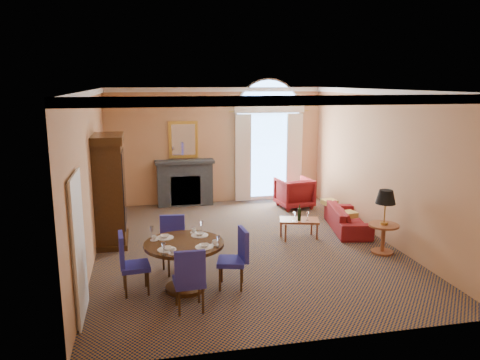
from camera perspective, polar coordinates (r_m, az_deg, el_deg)
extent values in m
plane|color=#111C37|center=(9.85, 0.61, -8.02)|extent=(7.50, 7.50, 0.00)
cube|color=tan|center=(13.06, -2.97, 4.18)|extent=(6.00, 0.04, 3.20)
cube|color=tan|center=(9.25, -17.81, 0.39)|extent=(0.04, 7.50, 3.20)
cube|color=tan|center=(10.48, 16.86, 1.76)|extent=(0.04, 7.50, 3.20)
cube|color=white|center=(9.26, 0.65, 10.94)|extent=(6.00, 7.50, 0.04)
cube|color=white|center=(9.26, 0.65, 10.57)|extent=(6.00, 7.50, 0.12)
cube|color=white|center=(7.09, -19.06, -7.94)|extent=(0.08, 0.90, 2.06)
cube|color=#353A3F|center=(12.93, -6.72, -0.46)|extent=(1.50, 0.40, 1.20)
cube|color=#353A3F|center=(12.78, -6.78, 2.31)|extent=(1.60, 0.46, 0.08)
cube|color=gold|center=(12.90, -6.92, 4.91)|extent=(0.80, 0.04, 1.00)
cube|color=silver|center=(12.88, -6.92, 4.90)|extent=(0.64, 0.02, 0.84)
cube|color=white|center=(13.41, 3.41, 2.87)|extent=(1.90, 0.04, 2.50)
cube|color=#92C0F5|center=(13.40, 3.42, 2.86)|extent=(1.70, 0.02, 2.30)
cylinder|color=white|center=(13.27, 3.48, 8.21)|extent=(1.90, 0.04, 1.90)
cube|color=beige|center=(13.11, 0.38, 2.68)|extent=(0.45, 0.06, 2.45)
cube|color=beige|center=(13.51, 6.62, 2.88)|extent=(0.45, 0.06, 2.45)
cube|color=beige|center=(13.14, 3.63, 8.82)|extent=(2.00, 0.08, 0.30)
cube|color=black|center=(10.10, -15.62, -1.65)|extent=(0.59, 1.07, 2.13)
cube|color=black|center=(9.90, -16.00, 4.85)|extent=(0.66, 1.17, 0.17)
cube|color=black|center=(10.37, -15.31, -7.09)|extent=(0.66, 1.17, 0.11)
cylinder|color=black|center=(7.66, -6.84, -7.76)|extent=(1.30, 1.30, 0.05)
cylinder|color=black|center=(7.81, -6.76, -10.58)|extent=(0.17, 0.17, 0.76)
cylinder|color=black|center=(7.95, -6.70, -12.90)|extent=(0.65, 0.65, 0.06)
cylinder|color=white|center=(7.95, -4.94, -6.73)|extent=(0.29, 0.29, 0.01)
imported|color=white|center=(7.95, -4.95, -6.56)|extent=(0.15, 0.15, 0.04)
imported|color=white|center=(8.10, -5.66, -6.12)|extent=(0.09, 0.09, 0.07)
cylinder|color=white|center=(7.91, -9.15, -6.95)|extent=(0.29, 0.29, 0.01)
imported|color=white|center=(7.90, -9.16, -6.78)|extent=(0.15, 0.15, 0.04)
imported|color=white|center=(7.82, -10.44, -6.94)|extent=(0.09, 0.09, 0.07)
cylinder|color=white|center=(7.36, -8.91, -8.39)|extent=(0.29, 0.29, 0.01)
imported|color=white|center=(7.35, -8.92, -8.21)|extent=(0.15, 0.15, 0.04)
imported|color=white|center=(7.19, -8.21, -8.58)|extent=(0.09, 0.09, 0.07)
cylinder|color=white|center=(7.41, -4.38, -8.14)|extent=(0.29, 0.29, 0.01)
imported|color=white|center=(7.40, -4.38, -7.96)|extent=(0.15, 0.15, 0.04)
imported|color=white|center=(7.49, -3.10, -7.60)|extent=(0.09, 0.09, 0.07)
cube|color=navy|center=(8.51, -7.91, -8.22)|extent=(0.53, 0.53, 0.08)
cube|color=navy|center=(8.61, -8.23, -5.95)|extent=(0.45, 0.12, 0.53)
cylinder|color=black|center=(8.80, -7.11, -9.19)|extent=(0.03, 0.03, 0.41)
cylinder|color=black|center=(8.71, -9.32, -9.49)|extent=(0.03, 0.03, 0.41)
cylinder|color=black|center=(8.49, -6.37, -9.97)|extent=(0.03, 0.03, 0.41)
cylinder|color=black|center=(8.40, -8.66, -10.30)|extent=(0.03, 0.03, 0.41)
cube|color=navy|center=(7.15, -6.23, -12.22)|extent=(0.47, 0.47, 0.08)
cube|color=navy|center=(6.85, -6.11, -10.69)|extent=(0.45, 0.07, 0.53)
cylinder|color=black|center=(7.08, -7.41, -14.68)|extent=(0.03, 0.03, 0.41)
cylinder|color=black|center=(7.12, -4.54, -14.44)|extent=(0.03, 0.03, 0.41)
cylinder|color=black|center=(7.39, -7.77, -13.49)|extent=(0.03, 0.03, 0.41)
cylinder|color=black|center=(7.43, -5.03, -13.27)|extent=(0.03, 0.03, 0.41)
cube|color=navy|center=(7.84, -1.08, -9.91)|extent=(0.54, 0.54, 0.08)
cube|color=navy|center=(7.76, 0.41, -7.84)|extent=(0.10, 0.45, 0.53)
cylinder|color=black|center=(7.76, 0.15, -12.07)|extent=(0.03, 0.03, 0.41)
cylinder|color=black|center=(8.08, 0.27, -11.07)|extent=(0.03, 0.03, 0.41)
cylinder|color=black|center=(7.78, -2.47, -12.01)|extent=(0.03, 0.03, 0.41)
cylinder|color=black|center=(8.10, -2.24, -11.01)|extent=(0.03, 0.03, 0.41)
cube|color=navy|center=(7.82, -12.64, -10.25)|extent=(0.49, 0.49, 0.08)
cube|color=navy|center=(7.74, -14.25, -8.27)|extent=(0.10, 0.45, 0.53)
cylinder|color=black|center=(8.07, -13.93, -11.48)|extent=(0.03, 0.03, 0.41)
cylinder|color=black|center=(7.75, -13.74, -12.48)|extent=(0.03, 0.03, 0.41)
cylinder|color=black|center=(8.09, -11.42, -11.29)|extent=(0.03, 0.03, 0.41)
cylinder|color=black|center=(7.77, -11.13, -12.28)|extent=(0.03, 0.03, 0.41)
imported|color=maroon|center=(11.08, 12.97, -4.59)|extent=(1.03, 1.92, 0.53)
imported|color=maroon|center=(12.73, 6.63, -1.55)|extent=(0.98, 1.00, 0.81)
cube|color=brown|center=(10.26, 7.22, -4.91)|extent=(0.94, 0.68, 0.05)
cylinder|color=brown|center=(10.07, 5.58, -6.49)|extent=(0.04, 0.04, 0.37)
cylinder|color=brown|center=(10.30, 9.38, -6.17)|extent=(0.04, 0.04, 0.37)
cylinder|color=brown|center=(10.37, 5.02, -5.92)|extent=(0.04, 0.04, 0.37)
cylinder|color=brown|center=(10.60, 8.72, -5.63)|extent=(0.04, 0.04, 0.37)
cylinder|color=brown|center=(9.71, 17.13, -5.30)|extent=(0.59, 0.59, 0.04)
cylinder|color=brown|center=(9.80, 17.03, -6.96)|extent=(0.08, 0.08, 0.55)
cylinder|color=brown|center=(9.88, 16.93, -8.37)|extent=(0.43, 0.43, 0.04)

